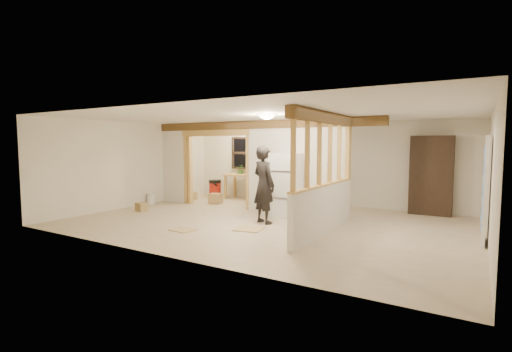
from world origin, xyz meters
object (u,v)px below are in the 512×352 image
Objects in this scene: work_table at (245,187)px; woman at (264,185)px; shop_vac at (215,188)px; bookshelf at (431,176)px; refrigerator at (285,185)px.

woman is at bearing -62.81° from work_table.
bookshelf is (6.84, 0.29, 0.73)m from shop_vac.
work_table is 2.19× the size of shop_vac.
work_table is (-2.54, 2.05, -0.38)m from refrigerator.
woman is 0.88× the size of bookshelf.
refrigerator is 3.28m from work_table.
refrigerator is 0.78× the size of bookshelf.
woman reaches higher than shop_vac.
refrigerator reaches higher than shop_vac.
refrigerator is 0.89× the size of woman.
refrigerator is at bearing -50.89° from work_table.
bookshelf reaches higher than shop_vac.
refrigerator is at bearing -145.12° from bookshelf.
bookshelf is at bearing 34.88° from refrigerator.
woman is 4.65m from shop_vac.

